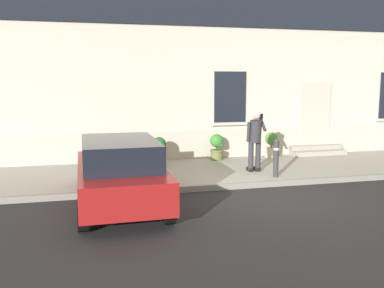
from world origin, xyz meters
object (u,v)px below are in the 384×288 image
(hatchback_car_red, at_px, (120,171))
(planter_cream, at_px, (272,144))
(bollard_far_left, at_px, (123,164))
(planter_charcoal, at_px, (95,151))
(planter_terracotta, at_px, (159,150))
(person_on_phone, at_px, (255,137))
(planter_olive, at_px, (217,146))
(bollard_near_person, at_px, (276,156))

(hatchback_car_red, relative_size, planter_cream, 4.76)
(bollard_far_left, relative_size, planter_cream, 1.22)
(hatchback_car_red, relative_size, planter_charcoal, 4.76)
(planter_terracotta, bearing_deg, hatchback_car_red, -111.69)
(planter_charcoal, relative_size, planter_terracotta, 1.00)
(person_on_phone, height_order, planter_olive, person_on_phone)
(bollard_near_person, xyz_separation_m, planter_cream, (1.16, 2.82, -0.11))
(person_on_phone, relative_size, planter_cream, 2.03)
(bollard_near_person, height_order, planter_olive, bollard_near_person)
(planter_terracotta, xyz_separation_m, planter_cream, (3.93, 0.30, 0.00))
(bollard_near_person, xyz_separation_m, planter_charcoal, (-4.73, 2.85, -0.11))
(bollard_near_person, height_order, planter_cream, bollard_near_person)
(bollard_near_person, bearing_deg, person_on_phone, 109.88)
(hatchback_car_red, xyz_separation_m, bollard_far_left, (0.17, 1.27, -0.08))
(bollard_far_left, distance_m, person_on_phone, 3.92)
(bollard_near_person, height_order, planter_charcoal, bollard_near_person)
(hatchback_car_red, relative_size, bollard_far_left, 3.91)
(person_on_phone, relative_size, planter_terracotta, 2.03)
(hatchback_car_red, height_order, bollard_near_person, hatchback_car_red)
(bollard_near_person, bearing_deg, planter_charcoal, 148.94)
(bollard_near_person, relative_size, planter_terracotta, 1.22)
(planter_cream, bearing_deg, bollard_far_left, -151.82)
(planter_olive, bearing_deg, bollard_near_person, -73.92)
(bollard_near_person, distance_m, planter_terracotta, 3.74)
(person_on_phone, bearing_deg, bollard_far_left, -166.45)
(bollard_near_person, xyz_separation_m, planter_terracotta, (-2.77, 2.52, -0.11))
(bollard_far_left, bearing_deg, hatchback_car_red, -97.60)
(planter_charcoal, distance_m, planter_cream, 5.89)
(person_on_phone, xyz_separation_m, planter_terracotta, (-2.48, 1.72, -0.55))
(hatchback_car_red, xyz_separation_m, planter_cream, (5.43, 4.09, -0.18))
(hatchback_car_red, relative_size, person_on_phone, 2.34)
(planter_charcoal, bearing_deg, bollard_far_left, -77.59)
(hatchback_car_red, bearing_deg, bollard_far_left, 82.40)
(hatchback_car_red, relative_size, planter_olive, 4.76)
(planter_charcoal, height_order, planter_terracotta, same)
(person_on_phone, xyz_separation_m, planter_charcoal, (-4.44, 2.05, -0.55))
(hatchback_car_red, bearing_deg, planter_terracotta, 68.31)
(planter_terracotta, distance_m, planter_cream, 3.94)
(bollard_near_person, bearing_deg, planter_cream, 67.68)
(planter_olive, height_order, planter_cream, same)
(bollard_far_left, bearing_deg, planter_charcoal, 102.41)
(bollard_far_left, xyz_separation_m, person_on_phone, (3.82, 0.80, 0.44))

